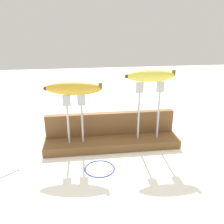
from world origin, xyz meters
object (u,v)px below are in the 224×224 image
at_px(banana_raised_left, 73,88).
at_px(fork_stand_left, 75,115).
at_px(fork_stand_right, 149,106).
at_px(wire_coil, 100,168).
at_px(banana_raised_right, 151,76).

bearing_deg(banana_raised_left, fork_stand_left, -8.29).
xyz_separation_m(fork_stand_right, wire_coil, (-0.18, -0.12, -0.15)).
distance_m(fork_stand_right, banana_raised_right, 0.10).
xyz_separation_m(banana_raised_right, wire_coil, (-0.18, -0.12, -0.25)).
bearing_deg(banana_raised_right, fork_stand_right, -2.68).
bearing_deg(wire_coil, fork_stand_left, 119.03).
height_order(banana_raised_left, wire_coil, banana_raised_left).
height_order(fork_stand_right, banana_raised_left, banana_raised_left).
bearing_deg(fork_stand_left, banana_raised_right, 0.00).
xyz_separation_m(fork_stand_left, wire_coil, (0.07, -0.12, -0.13)).
bearing_deg(fork_stand_right, wire_coil, -145.47).
relative_size(fork_stand_right, banana_raised_left, 1.08).
distance_m(fork_stand_left, banana_raised_left, 0.09).
xyz_separation_m(fork_stand_left, banana_raised_right, (0.25, 0.00, 0.12)).
relative_size(fork_stand_left, wire_coil, 1.81).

